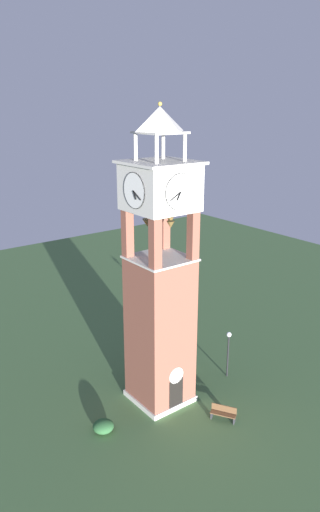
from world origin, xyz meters
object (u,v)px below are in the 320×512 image
(clock_tower, at_px, (160,289))
(lamp_post, at_px, (228,346))
(trash_bin, at_px, (191,362))
(park_bench, at_px, (223,413))

(clock_tower, height_order, lamp_post, clock_tower)
(clock_tower, bearing_deg, trash_bin, 21.84)
(clock_tower, bearing_deg, lamp_post, -8.96)
(clock_tower, bearing_deg, park_bench, -67.56)
(park_bench, bearing_deg, lamp_post, 42.30)
(trash_bin, bearing_deg, park_bench, -112.70)
(trash_bin, bearing_deg, lamp_post, -64.34)
(clock_tower, xyz_separation_m, trash_bin, (4.25, 1.70, -7.49))
(lamp_post, xyz_separation_m, trash_bin, (-1.23, 2.56, -2.08))
(park_bench, distance_m, lamp_post, 5.42)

